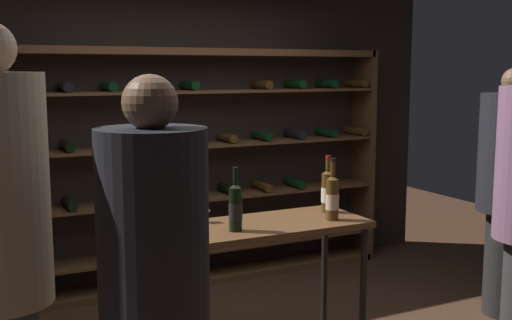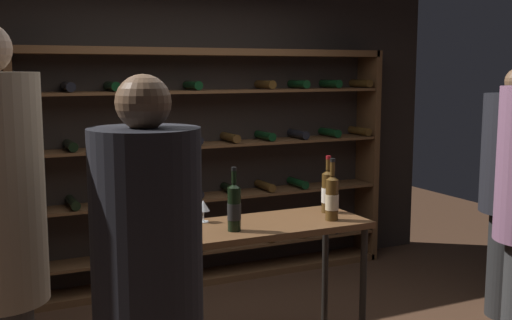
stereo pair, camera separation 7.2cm
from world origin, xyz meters
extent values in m
cube|color=black|center=(0.00, 1.88, 1.38)|extent=(5.24, 0.10, 2.77)
cube|color=brown|center=(-1.40, 1.67, 1.03)|extent=(0.06, 0.32, 2.06)
cube|color=brown|center=(1.92, 1.67, 1.03)|extent=(0.06, 0.32, 2.06)
cube|color=brown|center=(0.26, 1.67, 2.03)|extent=(3.31, 0.32, 0.06)
cube|color=brown|center=(0.26, 1.67, 0.03)|extent=(3.31, 0.32, 0.06)
cube|color=brown|center=(0.26, 1.67, 0.30)|extent=(3.23, 0.32, 0.02)
cylinder|color=black|center=(-1.30, 1.67, 0.35)|extent=(0.08, 0.30, 0.08)
cylinder|color=black|center=(-0.61, 1.67, 0.35)|extent=(0.08, 0.30, 0.08)
cylinder|color=black|center=(-0.26, 1.67, 0.35)|extent=(0.08, 0.30, 0.08)
cylinder|color=#4C3314|center=(0.09, 1.67, 0.35)|extent=(0.08, 0.30, 0.08)
cylinder|color=#4C3314|center=(0.78, 1.67, 0.35)|extent=(0.08, 0.30, 0.08)
cylinder|color=#4C3314|center=(1.12, 1.67, 0.35)|extent=(0.08, 0.30, 0.08)
cylinder|color=black|center=(1.47, 1.67, 0.35)|extent=(0.08, 0.30, 0.08)
cylinder|color=black|center=(1.82, 1.67, 0.35)|extent=(0.08, 0.30, 0.08)
cube|color=brown|center=(0.26, 1.67, 0.76)|extent=(3.23, 0.32, 0.02)
cylinder|color=black|center=(-0.95, 1.67, 0.82)|extent=(0.08, 0.30, 0.08)
cylinder|color=black|center=(-0.61, 1.67, 0.82)|extent=(0.08, 0.30, 0.08)
cylinder|color=black|center=(0.09, 1.67, 0.82)|extent=(0.08, 0.30, 0.08)
cylinder|color=black|center=(0.43, 1.67, 0.82)|extent=(0.08, 0.30, 0.08)
cylinder|color=#4C3314|center=(0.78, 1.67, 0.82)|extent=(0.08, 0.30, 0.08)
cylinder|color=black|center=(1.12, 1.67, 0.82)|extent=(0.08, 0.30, 0.08)
cube|color=brown|center=(0.26, 1.67, 1.23)|extent=(3.23, 0.32, 0.02)
cylinder|color=black|center=(-1.30, 1.67, 1.28)|extent=(0.08, 0.30, 0.08)
cylinder|color=black|center=(-0.95, 1.67, 1.28)|extent=(0.08, 0.30, 0.08)
cylinder|color=black|center=(-0.61, 1.67, 1.28)|extent=(0.08, 0.30, 0.08)
cylinder|color=black|center=(-0.26, 1.67, 1.28)|extent=(0.08, 0.30, 0.08)
cylinder|color=black|center=(0.09, 1.67, 1.28)|extent=(0.08, 0.30, 0.08)
cylinder|color=#4C3314|center=(0.43, 1.67, 1.28)|extent=(0.08, 0.30, 0.08)
cylinder|color=black|center=(0.78, 1.67, 1.28)|extent=(0.08, 0.30, 0.08)
cylinder|color=black|center=(1.12, 1.67, 1.28)|extent=(0.08, 0.30, 0.08)
cylinder|color=black|center=(1.47, 1.67, 1.28)|extent=(0.08, 0.30, 0.08)
cylinder|color=#4C3314|center=(1.82, 1.67, 1.28)|extent=(0.08, 0.30, 0.08)
cube|color=brown|center=(0.26, 1.67, 1.69)|extent=(3.23, 0.32, 0.02)
cylinder|color=black|center=(-1.30, 1.67, 1.75)|extent=(0.08, 0.30, 0.08)
cylinder|color=black|center=(-0.95, 1.67, 1.75)|extent=(0.08, 0.30, 0.08)
cylinder|color=black|center=(-0.61, 1.67, 1.75)|extent=(0.08, 0.30, 0.08)
cylinder|color=black|center=(-0.26, 1.67, 1.75)|extent=(0.08, 0.30, 0.08)
cylinder|color=black|center=(0.09, 1.67, 1.75)|extent=(0.08, 0.30, 0.08)
cylinder|color=#4C3314|center=(0.78, 1.67, 1.75)|extent=(0.08, 0.30, 0.08)
cylinder|color=black|center=(1.12, 1.67, 1.75)|extent=(0.08, 0.30, 0.08)
cylinder|color=black|center=(1.47, 1.67, 1.75)|extent=(0.08, 0.30, 0.08)
cylinder|color=#4C3314|center=(1.82, 1.67, 1.75)|extent=(0.08, 0.30, 0.08)
cube|color=brown|center=(-0.06, -0.07, 0.92)|extent=(1.21, 0.55, 0.04)
cylinder|color=black|center=(0.50, -0.30, 0.45)|extent=(0.04, 0.04, 0.90)
cylinder|color=black|center=(-0.61, 0.16, 0.45)|extent=(0.04, 0.04, 0.90)
cylinder|color=black|center=(0.50, 0.16, 0.45)|extent=(0.04, 0.04, 0.90)
cylinder|color=black|center=(1.97, -0.10, 0.41)|extent=(0.31, 0.31, 0.82)
cylinder|color=black|center=(1.97, -0.10, 1.26)|extent=(0.48, 0.48, 0.89)
cylinder|color=black|center=(-1.10, -1.03, 1.22)|extent=(0.45, 0.45, 0.86)
sphere|color=brown|center=(-1.10, -1.03, 1.75)|extent=(0.22, 0.22, 0.22)
cylinder|color=#4C3314|center=(0.42, 0.01, 1.07)|extent=(0.08, 0.08, 0.26)
cone|color=#4C3314|center=(0.42, 0.01, 1.21)|extent=(0.08, 0.08, 0.03)
cylinder|color=#4C3314|center=(0.42, 0.01, 1.26)|extent=(0.03, 0.03, 0.07)
cylinder|color=maroon|center=(0.42, 0.01, 1.31)|extent=(0.03, 0.03, 0.02)
cylinder|color=silver|center=(0.42, 0.01, 1.06)|extent=(0.09, 0.09, 0.10)
cylinder|color=black|center=(-0.33, -0.17, 1.07)|extent=(0.08, 0.08, 0.26)
cone|color=black|center=(-0.33, -0.17, 1.21)|extent=(0.08, 0.08, 0.03)
cylinder|color=black|center=(-0.33, -0.17, 1.26)|extent=(0.03, 0.03, 0.08)
cylinder|color=black|center=(-0.33, -0.17, 1.31)|extent=(0.03, 0.03, 0.02)
cylinder|color=black|center=(-0.33, -0.17, 1.06)|extent=(0.08, 0.08, 0.10)
cylinder|color=#4C3314|center=(0.32, -0.19, 1.07)|extent=(0.08, 0.08, 0.26)
cone|color=#4C3314|center=(0.32, -0.19, 1.21)|extent=(0.08, 0.08, 0.03)
cylinder|color=#4C3314|center=(0.32, -0.19, 1.27)|extent=(0.03, 0.03, 0.09)
cylinder|color=black|center=(0.32, -0.19, 1.32)|extent=(0.03, 0.03, 0.02)
cylinder|color=#C6B28C|center=(0.32, -0.19, 1.06)|extent=(0.08, 0.08, 0.10)
cylinder|color=silver|center=(-0.42, 0.11, 0.95)|extent=(0.07, 0.07, 0.00)
cylinder|color=silver|center=(-0.42, 0.11, 0.98)|extent=(0.01, 0.01, 0.07)
cone|color=silver|center=(-0.42, 0.11, 1.05)|extent=(0.08, 0.08, 0.07)
cylinder|color=#590A14|center=(-0.42, 0.11, 1.03)|extent=(0.04, 0.04, 0.02)
camera|label=1|loc=(-1.85, -3.45, 1.88)|focal=44.53mm
camera|label=2|loc=(-1.78, -3.48, 1.88)|focal=44.53mm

